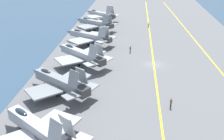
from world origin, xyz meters
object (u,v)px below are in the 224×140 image
Objects in this scene: parked_jet_fourth at (80,54)px; parked_jet_seventh at (101,14)px; crew_brown_vest at (171,103)px; crew_yellow_vest at (149,25)px; parked_jet_sixth at (95,23)px; crew_blue_vest at (130,49)px; parked_jet_second at (37,128)px; parked_jet_third at (59,81)px; parked_jet_fifth at (88,36)px.

parked_jet_fourth is 1.09× the size of parked_jet_seventh.
crew_brown_vest is (-63.87, -20.34, -1.42)m from parked_jet_seventh.
crew_brown_vest is 1.04× the size of crew_yellow_vest.
crew_blue_vest is (-21.78, -12.79, -1.47)m from parked_jet_sixth.
parked_jet_second is 8.60× the size of crew_blue_vest.
parked_jet_seventh is (45.17, 0.73, -0.12)m from parked_jet_fourth.
parked_jet_third is at bearing 159.92° from crew_yellow_vest.
crew_brown_vest is at bearing -59.62° from parked_jet_second.
parked_jet_fourth reaches higher than crew_blue_vest.
crew_brown_vest is at bearing -177.77° from crew_yellow_vest.
parked_jet_second is at bearing -176.06° from parked_jet_third.
parked_jet_second is 45.57m from parked_jet_fifth.
parked_jet_second is 22.99m from crew_brown_vest.
parked_jet_sixth is (61.27, 0.87, -0.06)m from parked_jet_second.
parked_jet_fourth is at bearing -178.06° from parked_jet_sixth.
parked_jet_third reaches higher than crew_brown_vest.
parked_jet_fifth is 15.71m from parked_jet_sixth.
parked_jet_second is 8.73× the size of crew_yellow_vest.
parked_jet_sixth reaches higher than crew_brown_vest.
crew_blue_vest is (-6.07, -12.28, -1.51)m from parked_jet_fifth.
parked_jet_sixth is 8.73× the size of crew_yellow_vest.
parked_jet_sixth is (30.97, 1.05, -0.09)m from parked_jet_fourth.
crew_blue_vest is at bearing -16.80° from parked_jet_second.
parked_jet_third is at bearing 151.82° from crew_blue_vest.
parked_jet_seventh is at bearing -1.28° from parked_jet_sixth.
parked_jet_seventh is 7.87× the size of crew_blue_vest.
parked_jet_third is (15.28, 1.05, -0.04)m from parked_jet_second.
parked_jet_seventh is at bearing 0.42° from parked_jet_second.
parked_jet_sixth is at bearing 22.58° from crew_brown_vest.
parked_jet_seventh is at bearing -0.47° from parked_jet_third.
parked_jet_second is at bearing 179.66° from parked_jet_fourth.
parked_jet_third is at bearing 178.68° from parked_jet_fifth.
parked_jet_seventh is 67.05m from crew_brown_vest.
parked_jet_third is 8.25× the size of crew_brown_vest.
parked_jet_fourth reaches higher than parked_jet_sixth.
parked_jet_fourth is 27.14m from crew_brown_vest.
parked_jet_second reaches higher than parked_jet_seventh.
parked_jet_seventh is 8.00× the size of crew_yellow_vest.
parked_jet_sixth reaches higher than parked_jet_fifth.
parked_jet_fourth is at bearing -179.07° from parked_jet_seventh.
crew_yellow_vest is (54.85, 2.14, -0.04)m from crew_brown_vest.
parked_jet_fourth is 14.99m from crew_blue_vest.
parked_jet_seventh is (14.21, -0.32, -0.03)m from parked_jet_sixth.
parked_jet_sixth is 25.30m from crew_blue_vest.
parked_jet_third is 54.51m from crew_yellow_vest.
crew_yellow_vest is (20.89, -18.01, -1.52)m from parked_jet_fifth.
parked_jet_third is at bearing 175.32° from parked_jet_fourth.
parked_jet_second is 1.09× the size of parked_jet_seventh.
parked_jet_fourth reaches higher than crew_yellow_vest.
parked_jet_seventh is (75.47, 0.55, -0.09)m from parked_jet_second.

